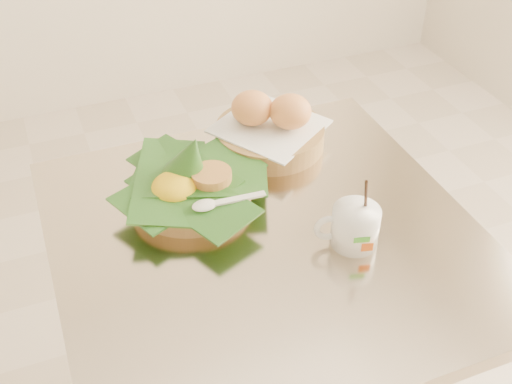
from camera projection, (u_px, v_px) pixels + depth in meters
name	position (u px, v px, depth m)	size (l,w,h in m)	color
cafe_table	(265.00, 320.00, 1.22)	(0.70, 0.70, 0.75)	gray
rice_basket	(190.00, 183.00, 1.13)	(0.27, 0.27, 0.14)	#9D7943
bread_basket	(270.00, 128.00, 1.26)	(0.25, 0.25, 0.11)	#9D7943
coffee_mug	(354.00, 225.00, 1.04)	(0.11, 0.08, 0.14)	white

